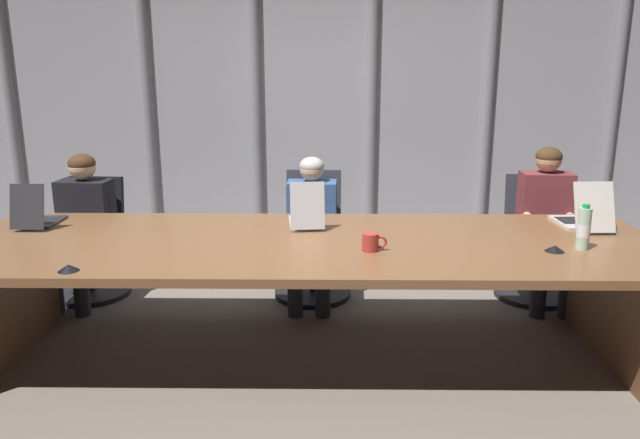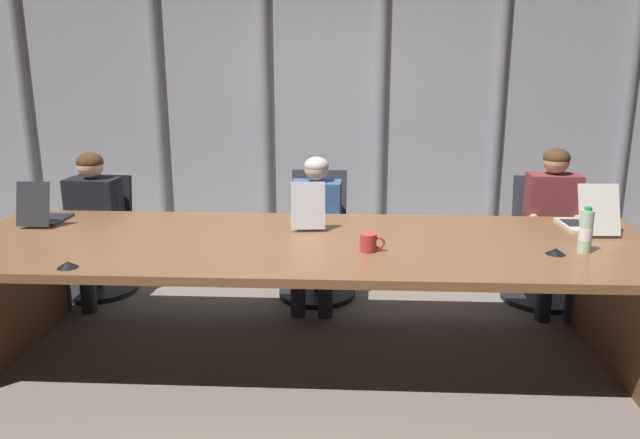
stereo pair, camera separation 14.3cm
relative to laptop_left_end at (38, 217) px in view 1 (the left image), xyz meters
name	(u,v)px [view 1 (the left image)]	position (x,y,z in m)	size (l,w,h in m)	color
ground_plane	(310,356)	(1.78, -0.33, -0.81)	(13.31, 13.31, 0.00)	#6B6056
conference_table	(309,263)	(1.78, -0.33, -0.20)	(4.20, 1.34, 0.76)	brown
curtain_backdrop	(316,108)	(1.78, 1.98, 0.55)	(6.65, 0.17, 2.73)	#9999A0
laptop_left_end	(38,217)	(0.00, 0.00, 0.00)	(0.22, 0.38, 0.30)	#2D2D33
laptop_left_mid	(306,217)	(1.75, 0.01, 0.00)	(0.25, 0.39, 0.31)	#BCBCC1
laptop_center	(582,218)	(3.53, 0.02, 0.00)	(0.26, 0.46, 0.32)	beige
office_chair_left_end	(91,252)	(0.02, 0.75, -0.47)	(0.60, 0.60, 0.91)	black
office_chair_left_mid	(313,250)	(1.77, 0.75, -0.46)	(0.60, 0.60, 0.96)	#2D2D38
office_chair_center	(535,252)	(3.51, 0.75, -0.47)	(0.60, 0.60, 0.93)	#2D2D38
person_left_end	(82,219)	(0.04, 0.59, -0.17)	(0.44, 0.57, 1.13)	black
person_left_mid	(311,223)	(1.77, 0.58, -0.19)	(0.39, 0.56, 1.11)	#335184
person_center	(547,218)	(3.52, 0.59, -0.15)	(0.40, 0.56, 1.18)	brown
water_bottle_primary	(584,229)	(3.34, -0.47, 0.06)	(0.07, 0.07, 0.26)	#ADD1B2
coffee_mug_near	(371,242)	(2.14, -0.52, -0.01)	(0.14, 0.09, 0.10)	#B2332D
conference_mic_middle	(555,248)	(3.18, -0.52, -0.04)	(0.11, 0.11, 0.04)	black
conference_mic_right_side	(68,268)	(0.56, -0.88, -0.04)	(0.11, 0.11, 0.04)	black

